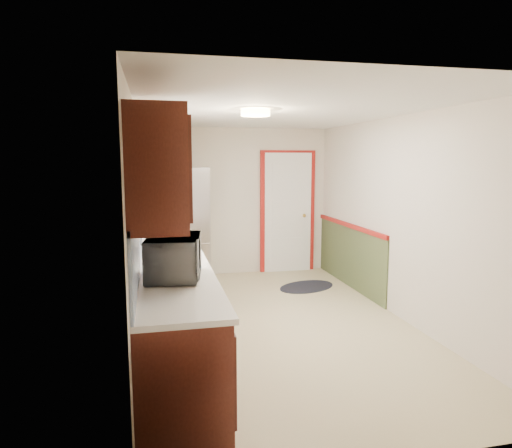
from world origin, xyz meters
name	(u,v)px	position (x,y,z in m)	size (l,w,h in m)	color
room_shell	(278,221)	(0.00, 0.00, 1.20)	(3.20, 5.20, 2.52)	tan
kitchen_run	(167,267)	(-1.24, -0.29, 0.81)	(0.63, 4.00, 2.20)	#3C140D
back_wall_trim	(300,221)	(0.99, 2.21, 0.89)	(1.12, 2.30, 2.08)	maroon
ceiling_fixture	(255,113)	(-0.30, -0.20, 2.36)	(0.30, 0.30, 0.06)	#FFD88C
microwave	(174,252)	(-1.20, -1.23, 1.15)	(0.61, 0.34, 0.41)	white
refrigerator	(185,226)	(-0.90, 2.05, 0.89)	(0.77, 0.76, 1.77)	#B7B7BC
rug	(307,287)	(0.84, 1.41, 0.01)	(0.92, 0.59, 0.01)	black
cooktop	(166,229)	(-1.19, 1.40, 0.95)	(0.54, 0.65, 0.02)	black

